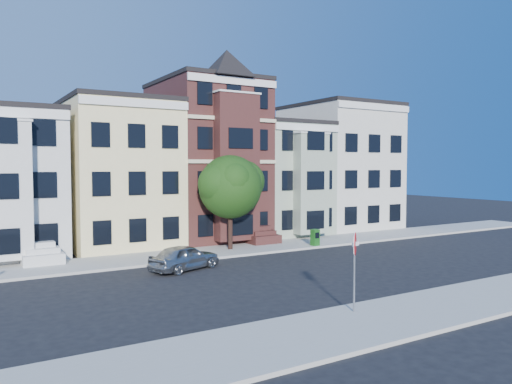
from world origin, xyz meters
TOP-DOWN VIEW (x-y plane):
  - ground at (0.00, 0.00)m, footprint 120.00×120.00m
  - far_sidewalk at (0.00, 8.00)m, footprint 60.00×4.00m
  - near_sidewalk at (0.00, -8.00)m, footprint 60.00×4.00m
  - house_yellow at (-7.00, 14.50)m, footprint 7.00×9.00m
  - house_brown at (0.00, 14.50)m, footprint 7.00×9.00m
  - house_green at (6.50, 14.50)m, footprint 6.00×9.00m
  - house_cream at (13.50, 14.50)m, footprint 8.00×9.00m
  - street_tree at (-1.27, 8.15)m, footprint 8.43×8.43m
  - parked_car at (-6.26, 4.12)m, footprint 4.51×3.01m
  - newspaper_box at (4.50, 6.42)m, footprint 0.55×0.50m
  - stop_sign at (-4.00, -6.90)m, footprint 0.94×0.46m

SIDE VIEW (x-z plane):
  - ground at x=0.00m, z-range 0.00..0.00m
  - far_sidewalk at x=0.00m, z-range 0.00..0.15m
  - near_sidewalk at x=0.00m, z-range 0.00..0.15m
  - parked_car at x=-6.26m, z-range 0.00..1.43m
  - newspaper_box at x=4.50m, z-range 0.15..1.28m
  - stop_sign at x=-4.00m, z-range 0.15..3.61m
  - street_tree at x=-1.27m, z-range 0.15..7.89m
  - house_green at x=6.50m, z-range 0.00..9.00m
  - house_yellow at x=-7.00m, z-range 0.00..10.00m
  - house_cream at x=13.50m, z-range 0.00..11.00m
  - house_brown at x=0.00m, z-range 0.00..12.00m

